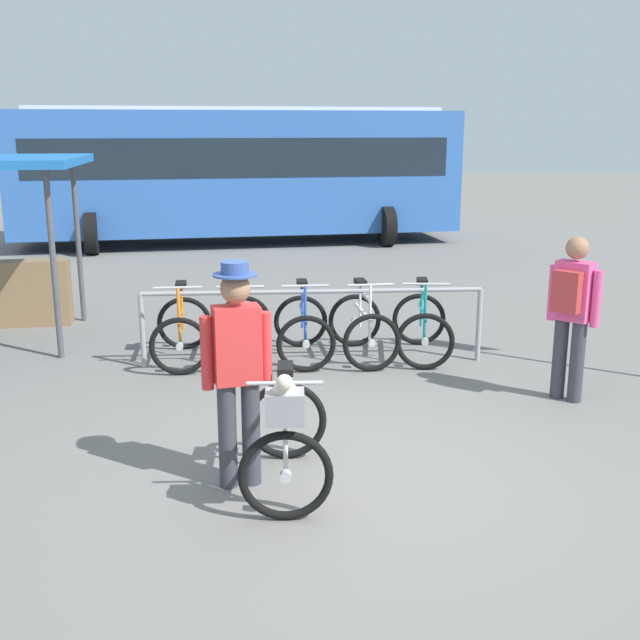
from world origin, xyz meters
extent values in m
plane|color=slate|center=(0.00, 0.00, 0.00)|extent=(80.00, 80.00, 0.00)
cylinder|color=#99999E|center=(-2.23, 2.88, 0.42)|extent=(0.06, 0.06, 0.85)
cylinder|color=#99999E|center=(1.61, 3.01, 0.42)|extent=(0.06, 0.06, 0.85)
cylinder|color=#99999E|center=(-0.31, 2.94, 0.85)|extent=(3.85, 0.19, 0.05)
torus|color=black|center=(-1.86, 3.58, 0.33)|extent=(0.66, 0.14, 0.66)
cylinder|color=#B7B7BC|center=(-1.86, 3.58, 0.33)|extent=(0.09, 0.07, 0.08)
torus|color=black|center=(-1.78, 2.56, 0.33)|extent=(0.66, 0.14, 0.66)
cylinder|color=#B7B7BC|center=(-1.78, 2.56, 0.33)|extent=(0.09, 0.07, 0.08)
cube|color=orange|center=(-1.82, 3.07, 0.56)|extent=(0.11, 0.92, 0.04)
cube|color=orange|center=(-1.82, 3.02, 0.78)|extent=(0.09, 0.61, 0.04)
cylinder|color=orange|center=(-1.84, 3.25, 0.60)|extent=(0.03, 0.03, 0.55)
cube|color=black|center=(-1.84, 3.25, 0.88)|extent=(0.14, 0.25, 0.06)
cylinder|color=orange|center=(-1.79, 2.68, 0.65)|extent=(0.03, 0.03, 0.63)
cylinder|color=#B7B7BC|center=(-1.79, 2.68, 0.96)|extent=(0.52, 0.07, 0.03)
torus|color=black|center=(-1.13, 3.61, 0.33)|extent=(0.66, 0.11, 0.66)
cylinder|color=#B7B7BC|center=(-1.13, 3.61, 0.33)|extent=(0.08, 0.07, 0.08)
torus|color=black|center=(-1.11, 2.59, 0.33)|extent=(0.66, 0.11, 0.66)
cylinder|color=#B7B7BC|center=(-1.11, 2.59, 0.33)|extent=(0.08, 0.07, 0.08)
cube|color=red|center=(-1.12, 3.10, 0.56)|extent=(0.06, 0.92, 0.04)
cube|color=red|center=(-1.12, 3.05, 0.78)|extent=(0.05, 0.61, 0.04)
cylinder|color=red|center=(-1.13, 3.28, 0.60)|extent=(0.03, 0.03, 0.55)
cube|color=black|center=(-1.13, 3.28, 0.88)|extent=(0.13, 0.24, 0.06)
cylinder|color=red|center=(-1.11, 2.71, 0.65)|extent=(0.03, 0.03, 0.63)
cylinder|color=#B7B7BC|center=(-1.11, 2.71, 0.96)|extent=(0.52, 0.04, 0.03)
torus|color=black|center=(-0.45, 3.63, 0.33)|extent=(0.66, 0.13, 0.66)
cylinder|color=#B7B7BC|center=(-0.45, 3.63, 0.33)|extent=(0.08, 0.07, 0.08)
torus|color=black|center=(-0.40, 2.61, 0.33)|extent=(0.66, 0.13, 0.66)
cylinder|color=#B7B7BC|center=(-0.40, 2.61, 0.33)|extent=(0.08, 0.07, 0.08)
cube|color=#2D56B7|center=(-0.42, 3.12, 0.56)|extent=(0.08, 0.92, 0.04)
cube|color=#2D56B7|center=(-0.42, 3.07, 0.78)|extent=(0.07, 0.61, 0.04)
cylinder|color=#2D56B7|center=(-0.43, 3.30, 0.60)|extent=(0.03, 0.03, 0.55)
cube|color=black|center=(-0.43, 3.30, 0.88)|extent=(0.13, 0.25, 0.06)
cylinder|color=#2D56B7|center=(-0.40, 2.73, 0.65)|extent=(0.03, 0.03, 0.63)
cylinder|color=#B7B7BC|center=(-0.40, 2.73, 0.96)|extent=(0.52, 0.05, 0.03)
torus|color=black|center=(0.22, 3.65, 0.33)|extent=(0.66, 0.15, 0.66)
cylinder|color=#B7B7BC|center=(0.22, 3.65, 0.33)|extent=(0.09, 0.07, 0.08)
torus|color=black|center=(0.33, 2.64, 0.33)|extent=(0.66, 0.15, 0.66)
cylinder|color=#B7B7BC|center=(0.33, 2.64, 0.33)|extent=(0.09, 0.07, 0.08)
cube|color=silver|center=(0.28, 3.15, 0.56)|extent=(0.14, 0.92, 0.04)
cube|color=silver|center=(0.28, 3.10, 0.78)|extent=(0.10, 0.61, 0.04)
cylinder|color=silver|center=(0.26, 3.33, 0.60)|extent=(0.03, 0.03, 0.55)
cube|color=black|center=(0.26, 3.33, 0.88)|extent=(0.15, 0.25, 0.06)
cylinder|color=silver|center=(0.32, 2.76, 0.65)|extent=(0.03, 0.03, 0.63)
cylinder|color=#B7B7BC|center=(0.32, 2.76, 0.96)|extent=(0.52, 0.08, 0.03)
torus|color=black|center=(1.02, 3.68, 0.33)|extent=(0.66, 0.14, 0.66)
cylinder|color=#B7B7BC|center=(1.02, 3.68, 0.33)|extent=(0.09, 0.07, 0.08)
torus|color=black|center=(0.93, 2.66, 0.33)|extent=(0.66, 0.14, 0.66)
cylinder|color=#B7B7BC|center=(0.93, 2.66, 0.33)|extent=(0.09, 0.07, 0.08)
cube|color=teal|center=(0.98, 3.17, 0.56)|extent=(0.12, 0.92, 0.04)
cube|color=teal|center=(0.97, 3.12, 0.78)|extent=(0.09, 0.61, 0.04)
cylinder|color=teal|center=(0.99, 3.35, 0.60)|extent=(0.03, 0.03, 0.55)
cube|color=black|center=(0.99, 3.35, 0.88)|extent=(0.14, 0.25, 0.06)
cylinder|color=teal|center=(0.94, 2.78, 0.65)|extent=(0.03, 0.03, 0.63)
cylinder|color=#B7B7BC|center=(0.94, 2.78, 0.96)|extent=(0.52, 0.08, 0.03)
torus|color=black|center=(-0.59, 0.35, 0.33)|extent=(0.66, 0.06, 0.66)
cylinder|color=#B7B7BC|center=(-0.59, 0.35, 0.33)|extent=(0.08, 0.06, 0.08)
torus|color=black|center=(-0.59, -0.67, 0.33)|extent=(0.66, 0.06, 0.66)
cylinder|color=#B7B7BC|center=(-0.59, -0.67, 0.33)|extent=(0.08, 0.06, 0.08)
cube|color=silver|center=(-0.59, -0.16, 0.56)|extent=(0.04, 0.92, 0.04)
cube|color=silver|center=(-0.59, -0.21, 0.78)|extent=(0.04, 0.61, 0.04)
cylinder|color=silver|center=(-0.59, 0.02, 0.60)|extent=(0.03, 0.03, 0.55)
cube|color=black|center=(-0.59, 0.02, 0.88)|extent=(0.12, 0.24, 0.06)
cylinder|color=silver|center=(-0.59, -0.55, 0.65)|extent=(0.03, 0.03, 0.63)
cylinder|color=#B7B7BC|center=(-0.59, -0.55, 0.96)|extent=(0.52, 0.03, 0.03)
cube|color=gray|center=(-0.59, -0.69, 0.84)|extent=(0.26, 0.20, 0.22)
ellipsoid|color=beige|center=(-0.59, -0.69, 0.94)|extent=(0.18, 0.16, 0.16)
sphere|color=beige|center=(-0.59, -0.77, 1.04)|extent=(0.11, 0.11, 0.11)
cylinder|color=#383842|center=(-1.03, -0.14, 0.41)|extent=(0.14, 0.14, 0.82)
cylinder|color=#383842|center=(-0.86, -0.09, 0.41)|extent=(0.14, 0.14, 0.82)
cube|color=red|center=(-0.94, -0.11, 1.11)|extent=(0.38, 0.28, 0.58)
cylinder|color=red|center=(-1.16, -0.15, 1.06)|extent=(0.09, 0.09, 0.55)
cylinder|color=red|center=(-0.73, -0.04, 1.06)|extent=(0.09, 0.09, 0.55)
sphere|color=#9E7051|center=(-0.94, -0.11, 1.53)|extent=(0.22, 0.22, 0.22)
cylinder|color=#334C8C|center=(-0.94, -0.11, 1.63)|extent=(0.32, 0.32, 0.02)
cylinder|color=#334C8C|center=(-0.94, -0.11, 1.68)|extent=(0.20, 0.20, 0.09)
cylinder|color=#383842|center=(2.12, 1.73, 0.41)|extent=(0.14, 0.14, 0.82)
cylinder|color=#383842|center=(2.25, 1.61, 0.41)|extent=(0.14, 0.14, 0.82)
cube|color=#E54C8C|center=(2.19, 1.67, 1.11)|extent=(0.38, 0.38, 0.58)
cylinder|color=#E54C8C|center=(2.04, 1.83, 1.06)|extent=(0.09, 0.09, 0.55)
cylinder|color=#E54C8C|center=(2.36, 1.53, 1.06)|extent=(0.09, 0.09, 0.55)
sphere|color=#9E7051|center=(2.19, 1.67, 1.53)|extent=(0.22, 0.22, 0.22)
cube|color=#B23333|center=(2.08, 1.55, 1.13)|extent=(0.29, 0.28, 0.40)
cube|color=#3366B7|center=(-1.81, 12.61, 1.65)|extent=(10.26, 4.00, 2.70)
cube|color=#19232D|center=(-1.81, 12.61, 2.00)|extent=(9.48, 3.90, 0.84)
cube|color=silver|center=(-1.81, 12.61, 3.04)|extent=(9.24, 3.60, 0.08)
cylinder|color=black|center=(-4.83, 10.87, 0.45)|extent=(0.38, 0.93, 0.90)
cylinder|color=black|center=(-5.21, 13.34, 0.45)|extent=(0.38, 0.93, 0.90)
cylinder|color=black|center=(1.60, 11.87, 0.45)|extent=(0.38, 0.93, 0.90)
cylinder|color=black|center=(1.21, 14.34, 0.45)|extent=(0.38, 0.93, 0.90)
cylinder|color=#4C4C51|center=(-3.49, 5.07, 1.10)|extent=(0.07, 0.07, 2.20)
cylinder|color=#4C4C51|center=(-3.29, 3.28, 1.10)|extent=(0.07, 0.07, 2.20)
camera|label=1|loc=(-0.52, -5.51, 2.65)|focal=43.03mm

